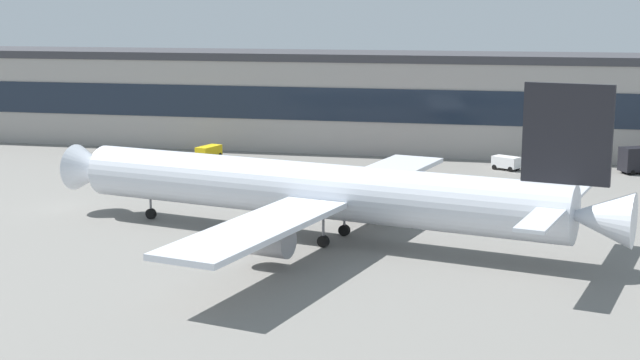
% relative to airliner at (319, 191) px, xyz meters
% --- Properties ---
extents(ground_plane, '(600.00, 600.00, 0.00)m').
position_rel_airliner_xyz_m(ground_plane, '(9.91, -2.41, -4.78)').
color(ground_plane, slate).
extents(terminal_building, '(189.48, 16.09, 15.06)m').
position_rel_airliner_xyz_m(terminal_building, '(9.91, 58.16, 2.77)').
color(terminal_building, '#9E9993').
rests_on(terminal_building, ground_plane).
extents(airliner, '(57.76, 49.88, 15.79)m').
position_rel_airliner_xyz_m(airliner, '(0.00, 0.00, 0.00)').
color(airliner, silver).
rests_on(airliner, ground_plane).
extents(baggage_tug, '(4.12, 3.53, 1.85)m').
position_rel_airliner_xyz_m(baggage_tug, '(16.44, 42.81, -3.70)').
color(baggage_tug, white).
rests_on(baggage_tug, ground_plane).
extents(follow_me_car, '(2.99, 4.74, 1.85)m').
position_rel_airliner_xyz_m(follow_me_car, '(-26.58, 42.68, -3.69)').
color(follow_me_car, yellow).
rests_on(follow_me_car, ground_plane).
extents(pushback_tractor, '(3.77, 5.31, 1.75)m').
position_rel_airliner_xyz_m(pushback_tractor, '(3.23, 36.86, -3.73)').
color(pushback_tractor, red).
rests_on(pushback_tractor, ground_plane).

